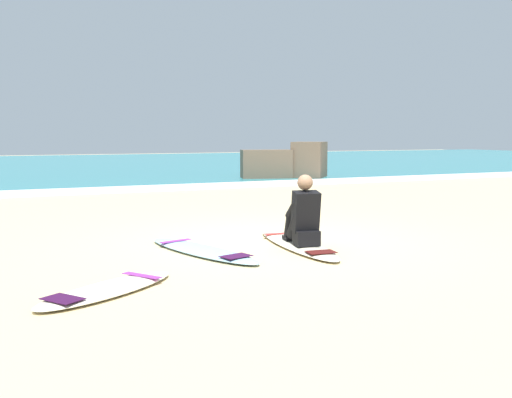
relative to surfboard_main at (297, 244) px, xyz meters
The scene contains 8 objects.
ground_plane 0.57m from the surfboard_main, 103.94° to the left, with size 80.00×80.00×0.00m, color #CCB584.
sea 22.70m from the surfboard_main, 90.35° to the left, with size 80.00×28.00×0.10m, color teal.
breaking_foam 9.01m from the surfboard_main, 90.87° to the left, with size 80.00×0.90×0.11m, color white.
surfboard_main is the anchor object (origin of this frame).
surfer_seated 0.45m from the surfboard_main, 93.90° to the right, with size 0.46×0.75×0.95m.
surfboard_spare_near 1.36m from the surfboard_main, behind, with size 1.10×2.32×0.08m.
surfboard_spare_far 3.15m from the surfboard_main, 155.33° to the right, with size 1.74×1.39×0.08m.
rock_outcrop_distant 12.54m from the surfboard_main, 63.13° to the left, with size 3.24×3.67×1.30m.
Camera 1 is at (-3.81, -7.62, 1.55)m, focal length 41.33 mm.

